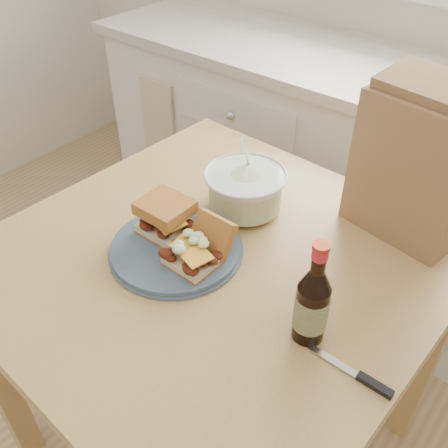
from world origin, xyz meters
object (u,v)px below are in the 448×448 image
Objects in this scene: beer_bottle at (312,304)px; paper_bag at (418,167)px; dining_table at (216,290)px; coleslaw_bowl at (245,192)px; plate at (176,249)px.

paper_bag is at bearing 102.46° from beer_bottle.
dining_table is 4.33× the size of beer_bottle.
paper_bag reaches higher than coleslaw_bowl.
plate is 0.37m from beer_bottle.
dining_table is at bearing -118.33° from paper_bag.
dining_table is 0.26m from coleslaw_bowl.
plate is 1.45× the size of coleslaw_bowl.
coleslaw_bowl is 0.42m from beer_bottle.
paper_bag reaches higher than beer_bottle.
coleslaw_bowl is at bearing -141.66° from paper_bag.
plate is 0.24m from coleslaw_bowl.
paper_bag is at bearing 29.42° from coleslaw_bowl.
paper_bag reaches higher than plate.
plate is at bearing -144.84° from dining_table.
beer_bottle reaches higher than dining_table.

